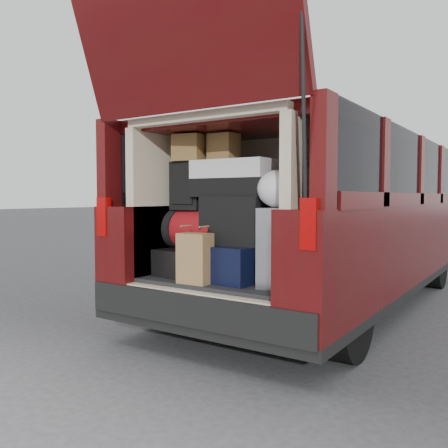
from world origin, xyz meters
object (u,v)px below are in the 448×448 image
(kraft_bag, at_px, (195,258))
(twotone_duffel, at_px, (235,178))
(silver_roller, at_px, (279,247))
(black_hardshell, at_px, (192,262))
(red_duffel, at_px, (197,229))
(backpack, at_px, (189,186))
(black_soft_case, at_px, (237,221))
(navy_hardshell, at_px, (238,261))

(kraft_bag, height_order, twotone_duffel, twotone_duffel)
(silver_roller, bearing_deg, black_hardshell, 166.15)
(twotone_duffel, bearing_deg, red_duffel, -173.34)
(kraft_bag, height_order, backpack, backpack)
(kraft_bag, xyz_separation_m, red_duffel, (-0.22, 0.32, 0.18))
(kraft_bag, distance_m, black_soft_case, 0.43)
(silver_roller, distance_m, twotone_duffel, 0.66)
(black_hardshell, relative_size, twotone_duffel, 0.85)
(navy_hardshell, xyz_separation_m, backpack, (-0.46, -0.01, 0.58))
(backpack, bearing_deg, silver_roller, -5.16)
(black_hardshell, bearing_deg, twotone_duffel, 16.98)
(navy_hardshell, height_order, red_duffel, red_duffel)
(black_hardshell, height_order, silver_roller, silver_roller)
(black_hardshell, distance_m, backpack, 0.61)
(red_duffel, bearing_deg, kraft_bag, -51.35)
(black_hardshell, bearing_deg, black_soft_case, 8.28)
(red_duffel, distance_m, black_soft_case, 0.39)
(black_hardshell, distance_m, black_soft_case, 0.54)
(navy_hardshell, height_order, backpack, backpack)
(twotone_duffel, bearing_deg, kraft_bag, -107.27)
(red_duffel, bearing_deg, black_hardshell, -138.70)
(silver_roller, distance_m, kraft_bag, 0.61)
(black_hardshell, bearing_deg, silver_roller, 4.56)
(black_soft_case, bearing_deg, silver_roller, -6.20)
(black_hardshell, relative_size, silver_roller, 0.96)
(navy_hardshell, height_order, silver_roller, silver_roller)
(navy_hardshell, xyz_separation_m, black_soft_case, (0.01, -0.03, 0.31))
(twotone_duffel, bearing_deg, silver_roller, -12.71)
(red_duffel, xyz_separation_m, twotone_duffel, (0.33, 0.04, 0.40))
(red_duffel, relative_size, backpack, 1.21)
(silver_roller, distance_m, backpack, 0.96)
(black_hardshell, height_order, navy_hardshell, navy_hardshell)
(black_hardshell, xyz_separation_m, navy_hardshell, (0.41, 0.04, 0.03))
(navy_hardshell, bearing_deg, black_hardshell, -169.97)
(navy_hardshell, relative_size, twotone_duffel, 0.98)
(black_soft_case, xyz_separation_m, backpack, (-0.47, 0.02, 0.27))
(kraft_bag, bearing_deg, navy_hardshell, 63.00)
(black_soft_case, distance_m, backpack, 0.55)
(navy_hardshell, relative_size, silver_roller, 1.12)
(black_soft_case, distance_m, twotone_duffel, 0.33)
(black_hardshell, relative_size, backpack, 1.36)
(navy_hardshell, bearing_deg, kraft_bag, -110.59)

